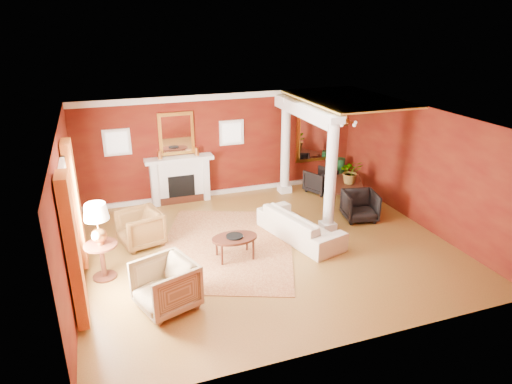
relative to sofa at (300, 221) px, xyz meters
name	(u,v)px	position (x,y,z in m)	size (l,w,h in m)	color
ground	(267,246)	(-0.88, -0.14, -0.44)	(8.00, 8.00, 0.00)	brown
room_shell	(267,161)	(-0.88, -0.14, 1.57)	(8.04, 7.04, 2.92)	#64200D
fireplace	(180,179)	(-2.18, 3.18, 0.20)	(1.85, 0.42, 1.29)	white
overmantel_mirror	(176,134)	(-2.18, 3.31, 1.46)	(0.95, 0.07, 1.15)	gold
flank_window_left	(117,142)	(-3.73, 3.32, 1.36)	(0.70, 0.07, 0.70)	white
flank_window_right	(232,133)	(-0.63, 3.32, 1.36)	(0.70, 0.07, 0.70)	white
left_window	(73,225)	(-4.78, -0.74, 0.98)	(0.21, 2.55, 2.60)	white
column_front	(331,174)	(0.82, 0.16, 0.98)	(0.36, 0.36, 2.80)	white
column_back	(285,145)	(0.82, 2.86, 0.98)	(0.36, 0.36, 2.80)	white
header_beam	(304,110)	(0.82, 1.76, 2.18)	(0.30, 3.20, 0.32)	white
amber_ceiling	(347,99)	(1.97, 1.61, 2.43)	(2.30, 3.40, 0.04)	gold
dining_mirror	(317,134)	(2.02, 3.31, 1.11)	(1.30, 0.07, 1.70)	gold
chandelier	(346,122)	(2.02, 1.66, 1.80)	(0.60, 0.62, 0.75)	#C47F3D
crown_trim	(222,96)	(-0.88, 3.32, 2.38)	(8.00, 0.08, 0.16)	white
base_trim	(225,192)	(-0.88, 3.32, -0.38)	(8.00, 0.08, 0.12)	white
rug	(227,246)	(-1.73, 0.15, -0.44)	(2.91, 3.88, 0.02)	maroon
sofa	(300,221)	(0.00, 0.00, 0.00)	(2.27, 0.66, 0.89)	beige
armchair_leopard	(140,227)	(-3.53, 0.90, 0.01)	(0.88, 0.82, 0.90)	black
armchair_stripe	(165,283)	(-3.37, -1.68, 0.05)	(0.96, 0.89, 0.98)	tan
coffee_table	(235,239)	(-1.70, -0.39, 0.01)	(0.98, 0.98, 0.50)	#33170E
coffee_book	(236,233)	(-1.68, -0.40, 0.16)	(0.15, 0.02, 0.21)	#33170E
side_table	(98,228)	(-4.38, -0.27, 0.64)	(0.64, 0.64, 1.59)	#33170E
dining_table	(347,187)	(2.14, 1.59, 0.00)	(1.58, 0.56, 0.88)	#33170E
dining_chair_near	(360,205)	(1.86, 0.43, -0.03)	(0.79, 0.74, 0.82)	black
dining_chair_far	(320,180)	(1.80, 2.51, -0.06)	(0.73, 0.69, 0.76)	black
green_urn	(339,174)	(2.62, 2.86, -0.11)	(0.35, 0.35, 0.85)	#133B1B
potted_plant	(352,163)	(2.21, 1.55, 0.70)	(0.60, 0.67, 0.52)	#26591E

